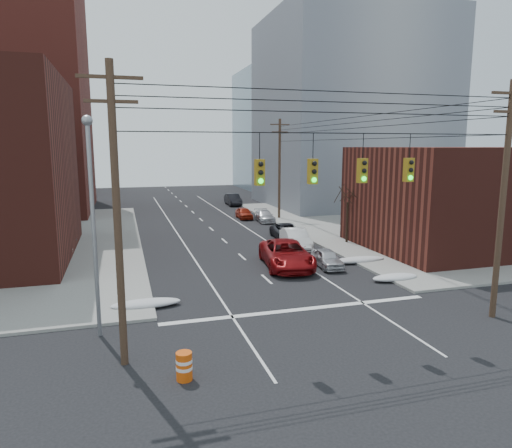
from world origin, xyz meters
TOP-DOWN VIEW (x-y plane):
  - ground at (0.00, 0.00)m, footprint 160.00×160.00m
  - sidewalk_ne at (27.00, 27.00)m, footprint 40.00×40.00m
  - building_brick_far at (-26.00, 74.00)m, footprint 22.00×18.00m
  - building_office at (22.00, 44.00)m, footprint 22.00×20.00m
  - building_glass at (24.00, 70.00)m, footprint 20.00×18.00m
  - building_storefront at (18.00, 16.00)m, footprint 16.00×12.00m
  - utility_pole_left at (-8.50, 3.00)m, footprint 2.20×0.28m
  - utility_pole_right at (8.50, 3.00)m, footprint 2.20×0.28m
  - utility_pole_far at (8.50, 34.00)m, footprint 2.20×0.28m
  - traffic_signals at (0.10, 2.97)m, footprint 17.00×0.42m
  - street_light at (-9.50, 6.00)m, footprint 0.44×0.44m
  - bare_tree at (9.59, 20.00)m, footprint 2.09×2.20m
  - snow_nw at (-7.40, 9.00)m, footprint 3.50×1.08m
  - snow_ne at (7.40, 9.50)m, footprint 3.00×1.08m
  - snow_east_far at (7.40, 14.00)m, footprint 4.00×1.08m
  - red_pickup at (2.16, 14.40)m, footprint 3.81×6.75m
  - parked_car_a at (4.80, 13.58)m, footprint 1.74×3.69m
  - parked_car_b at (4.80, 19.43)m, footprint 2.29×4.99m
  - parked_car_c at (5.49, 23.25)m, footprint 2.53×4.92m
  - parked_car_d at (6.40, 32.73)m, footprint 2.01×4.31m
  - parked_car_e at (4.80, 35.36)m, footprint 1.59×3.72m
  - parked_car_f at (6.40, 47.36)m, footprint 1.79×4.80m
  - lot_car_a at (-14.11, 21.26)m, footprint 4.28×2.96m
  - lot_car_b at (-14.42, 24.69)m, footprint 5.29×3.29m
  - lot_car_c at (-16.56, 23.55)m, footprint 5.68×2.97m
  - lot_car_d at (-16.78, 29.58)m, footprint 4.73×2.35m
  - construction_barrel at (-6.50, 1.17)m, footprint 0.76×0.76m

SIDE VIEW (x-z plane):
  - ground at x=0.00m, z-range 0.00..0.00m
  - sidewalk_ne at x=27.00m, z-range 0.00..0.15m
  - snow_nw at x=-7.40m, z-range 0.00..0.42m
  - snow_ne at x=7.40m, z-range 0.00..0.42m
  - snow_east_far at x=7.40m, z-range 0.00..0.42m
  - construction_barrel at x=-6.50m, z-range 0.02..1.03m
  - parked_car_d at x=6.40m, z-range 0.00..1.22m
  - parked_car_a at x=4.80m, z-range 0.00..1.22m
  - parked_car_e at x=4.80m, z-range 0.00..1.25m
  - parked_car_c at x=5.49m, z-range 0.00..1.33m
  - parked_car_f at x=6.40m, z-range 0.00..1.57m
  - parked_car_b at x=4.80m, z-range 0.00..1.59m
  - lot_car_a at x=-14.11m, z-range 0.15..1.49m
  - lot_car_b at x=-14.42m, z-range 0.15..1.52m
  - red_pickup at x=2.16m, z-range 0.00..1.78m
  - lot_car_d at x=-16.78m, z-range 0.15..1.70m
  - lot_car_c at x=-16.56m, z-range 0.15..1.72m
  - bare_tree at x=9.59m, z-range -0.15..4.79m
  - building_storefront at x=18.00m, z-range 0.00..8.00m
  - street_light at x=-9.50m, z-range 0.88..10.20m
  - utility_pole_left at x=-8.50m, z-range 0.28..11.28m
  - utility_pole_right at x=8.50m, z-range 0.28..11.28m
  - utility_pole_far at x=8.50m, z-range 0.28..11.28m
  - building_brick_far at x=-26.00m, z-range 0.00..12.00m
  - traffic_signals at x=0.10m, z-range 6.16..8.18m
  - building_glass at x=24.00m, z-range 0.00..22.00m
  - building_office at x=22.00m, z-range 0.00..25.00m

